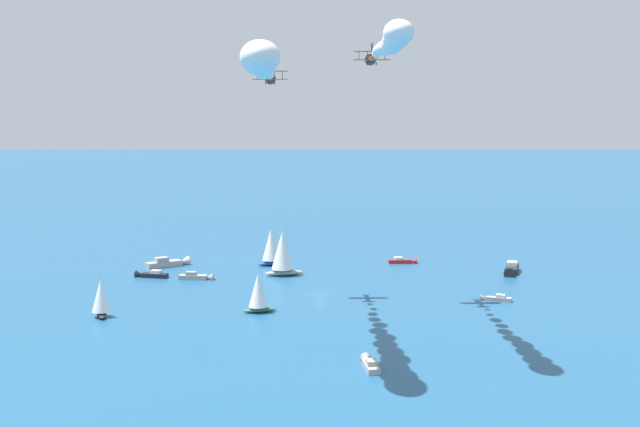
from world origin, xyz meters
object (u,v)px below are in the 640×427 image
(biplane_wingman, at_px, (372,58))
(motorboat_far_port, at_px, (494,298))
(wingwalker_lead, at_px, (270,67))
(sailboat_offshore, at_px, (101,298))
(motorboat_outer_ring_a, at_px, (170,263))
(motorboat_outer_ring_b, at_px, (370,364))
(motorboat_mid_cluster, at_px, (404,261))
(sailboat_inshore, at_px, (258,293))
(motorboat_near_centre, at_px, (198,277))
(motorboat_outer_ring_c, at_px, (150,275))
(sailboat_trailing, at_px, (271,247))
(biplane_lead, at_px, (270,77))
(wingwalker_wingman, at_px, (372,46))
(motorboat_far_stbd, at_px, (511,270))
(sailboat_ahead, at_px, (282,253))

(biplane_wingman, bearing_deg, motorboat_far_port, 31.24)
(motorboat_far_port, relative_size, wingwalker_lead, 4.15)
(motorboat_far_port, bearing_deg, sailboat_offshore, -132.65)
(motorboat_outer_ring_a, bearing_deg, motorboat_outer_ring_b, -23.13)
(motorboat_mid_cluster, relative_size, motorboat_outer_ring_a, 0.60)
(biplane_wingman, bearing_deg, sailboat_inshore, -113.34)
(sailboat_inshore, bearing_deg, motorboat_near_centre, 155.51)
(motorboat_outer_ring_c, bearing_deg, motorboat_outer_ring_a, 119.58)
(motorboat_outer_ring_b, relative_size, wingwalker_lead, 3.96)
(sailboat_trailing, bearing_deg, biplane_lead, -48.68)
(motorboat_near_centre, height_order, biplane_wingman, biplane_wingman)
(motorboat_near_centre, relative_size, sailboat_inshore, 0.93)
(sailboat_offshore, bearing_deg, sailboat_trailing, 99.11)
(motorboat_near_centre, bearing_deg, wingwalker_lead, -1.48)
(sailboat_offshore, height_order, biplane_lead, biplane_lead)
(motorboat_outer_ring_a, distance_m, wingwalker_wingman, 76.55)
(sailboat_inshore, bearing_deg, motorboat_far_port, 48.98)
(motorboat_far_port, distance_m, sailboat_offshore, 76.09)
(motorboat_far_port, xyz_separation_m, sailboat_offshore, (-51.50, -55.92, 3.13))
(motorboat_far_port, distance_m, motorboat_far_stbd, 29.82)
(sailboat_offshore, bearing_deg, motorboat_mid_cluster, 79.01)
(motorboat_far_port, distance_m, biplane_wingman, 53.68)
(sailboat_inshore, distance_m, wingwalker_lead, 45.86)
(sailboat_ahead, bearing_deg, sailboat_offshore, -91.57)
(motorboat_near_centre, bearing_deg, biplane_lead, -1.47)
(motorboat_outer_ring_a, bearing_deg, sailboat_inshore, -23.51)
(motorboat_near_centre, bearing_deg, sailboat_trailing, 85.80)
(motorboat_far_stbd, xyz_separation_m, motorboat_outer_ring_b, (12.72, -78.78, -0.33))
(motorboat_mid_cluster, relative_size, wingwalker_lead, 4.42)
(sailboat_offshore, height_order, sailboat_trailing, sailboat_trailing)
(motorboat_mid_cluster, height_order, motorboat_outer_ring_a, motorboat_outer_ring_a)
(motorboat_outer_ring_a, bearing_deg, wingwalker_lead, -10.57)
(sailboat_ahead, bearing_deg, motorboat_far_port, 7.14)
(sailboat_offshore, bearing_deg, motorboat_far_stbd, 63.20)
(motorboat_far_port, distance_m, motorboat_outer_ring_b, 50.46)
(motorboat_far_port, xyz_separation_m, biplane_lead, (-39.78, -22.06, 44.00))
(biplane_wingman, bearing_deg, motorboat_near_centre, -168.22)
(motorboat_far_stbd, distance_m, sailboat_offshore, 94.58)
(sailboat_ahead, bearing_deg, motorboat_outer_ring_a, -164.23)
(motorboat_outer_ring_b, distance_m, wingwalker_wingman, 67.11)
(motorboat_outer_ring_c, distance_m, biplane_lead, 55.19)
(motorboat_outer_ring_b, xyz_separation_m, wingwalker_wingman, (-25.09, 37.43, 49.73))
(sailboat_offshore, height_order, motorboat_outer_ring_b, sailboat_offshore)
(motorboat_far_port, xyz_separation_m, motorboat_mid_cluster, (-35.90, 24.38, 0.08))
(wingwalker_wingman, bearing_deg, motorboat_mid_cluster, 111.45)
(biplane_lead, xyz_separation_m, wingwalker_wingman, (18.52, 9.18, 5.78))
(sailboat_trailing, height_order, biplane_lead, biplane_lead)
(sailboat_offshore, relative_size, sailboat_ahead, 0.68)
(sailboat_ahead, xyz_separation_m, motorboat_outer_ring_c, (-22.81, -20.23, -4.73))
(sailboat_inshore, xyz_separation_m, motorboat_outer_ring_c, (-41.85, 9.26, -3.14))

